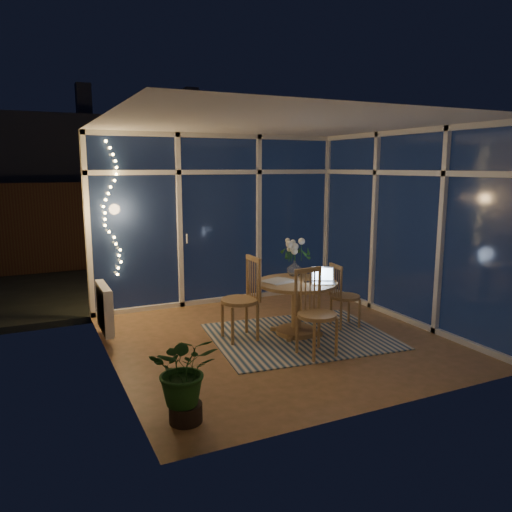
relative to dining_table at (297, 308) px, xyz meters
name	(u,v)px	position (x,y,z in m)	size (l,w,h in m)	color
floor	(278,339)	(-0.29, -0.06, -0.35)	(4.00, 4.00, 0.00)	brown
ceiling	(280,123)	(-0.29, -0.06, 2.25)	(4.00, 4.00, 0.00)	silver
wall_back	(219,219)	(-0.29, 1.94, 0.95)	(4.00, 0.04, 2.60)	beige
wall_front	(390,265)	(-0.29, -2.06, 0.95)	(4.00, 0.04, 2.60)	beige
wall_left	(107,246)	(-2.29, -0.06, 0.95)	(0.04, 4.00, 2.60)	beige
wall_right	(409,227)	(1.71, -0.06, 0.95)	(0.04, 4.00, 2.60)	beige
window_wall_back	(220,220)	(-0.29, 1.90, 0.95)	(4.00, 0.10, 2.60)	white
window_wall_right	(406,227)	(1.67, -0.06, 0.95)	(0.10, 4.00, 2.60)	white
radiator	(104,308)	(-2.23, 0.84, 0.05)	(0.10, 0.70, 0.58)	white
fairy_lights	(111,209)	(-1.94, 1.82, 1.18)	(0.24, 0.10, 1.85)	#FFC966
garden_patio	(192,268)	(0.21, 4.94, -0.41)	(12.00, 6.00, 0.10)	black
garden_fence	(162,223)	(-0.29, 5.44, 0.55)	(11.00, 0.08, 1.80)	#3C2015
neighbour_roof	(143,163)	(0.01, 8.44, 1.85)	(7.00, 3.00, 2.20)	#34373F
garden_shrubs	(149,262)	(-1.09, 3.34, 0.10)	(0.90, 0.90, 0.90)	#193116
rug	(300,336)	(0.00, -0.10, -0.34)	(2.16, 1.73, 0.01)	beige
dining_table	(297,308)	(0.00, 0.00, 0.00)	(1.01, 1.01, 0.69)	olive
chair_left	(240,299)	(-0.73, 0.13, 0.18)	(0.48, 0.48, 1.05)	olive
chair_right	(346,295)	(0.74, -0.01, 0.09)	(0.40, 0.40, 0.87)	olive
chair_front	(317,313)	(-0.15, -0.73, 0.15)	(0.46, 0.46, 1.00)	olive
laptop	(324,275)	(0.24, -0.23, 0.45)	(0.28, 0.25, 0.21)	#B4B3B8
flower_vase	(294,268)	(0.14, 0.31, 0.45)	(0.20, 0.20, 0.21)	white
bowl	(320,276)	(0.40, 0.10, 0.36)	(0.15, 0.15, 0.04)	white
newspapers	(277,281)	(-0.22, 0.12, 0.35)	(0.36, 0.27, 0.01)	silver
phone	(308,282)	(0.11, -0.09, 0.35)	(0.11, 0.05, 0.01)	black
potted_plant	(185,379)	(-1.94, -1.54, 0.03)	(0.54, 0.47, 0.76)	#184317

